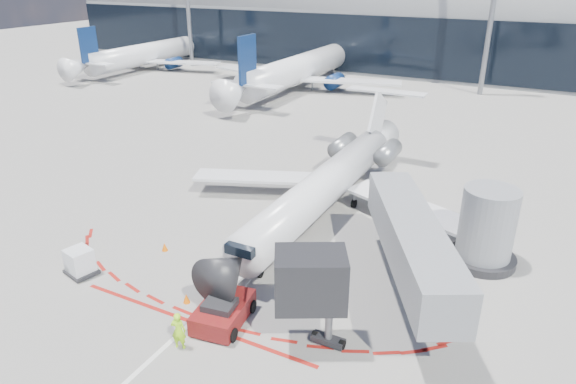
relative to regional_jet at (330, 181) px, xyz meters
The scene contains 14 objects.
ground 4.45m from the regional_jet, 105.26° to the right, with size 260.00×260.00×0.00m, color slate.
apron_centerline 3.01m from the regional_jet, 120.98° to the right, with size 0.25×40.00×0.01m, color silver.
apron_stop_bar 15.37m from the regional_jet, 93.77° to the right, with size 14.00×0.25×0.01m, color maroon.
terminal_building 61.63m from the regional_jet, 90.93° to the left, with size 150.00×24.15×24.00m.
jet_bridge 11.06m from the regional_jet, 37.22° to the right, with size 10.03×15.20×4.90m.
light_mast_centre 45.67m from the regional_jet, 84.84° to the left, with size 0.70×0.70×25.00m, color slate.
regional_jet is the anchor object (origin of this frame).
pushback_tug 14.51m from the regional_jet, 88.35° to the right, with size 2.76×5.60×1.43m.
ramp_worker 16.99m from the regional_jet, 91.14° to the right, with size 0.71×0.47×1.95m, color #ABFF1A.
uld_container 17.38m from the regional_jet, 122.91° to the right, with size 2.00×1.82×1.61m.
safety_cone_left 12.46m from the regional_jet, 123.97° to the right, with size 0.39×0.39×0.54m, color #EC6204.
safety_cone_right 14.29m from the regional_jet, 99.14° to the right, with size 0.38×0.38×0.53m, color #EC6204.
bg_airliner_0 64.19m from the regional_jet, 142.40° to the left, with size 31.70×33.56×10.25m, color silver, non-canonical shape.
bg_airliner_1 42.20m from the regional_jet, 118.81° to the left, with size 35.04×37.10×11.34m, color silver, non-canonical shape.
Camera 1 is at (13.99, -27.93, 16.40)m, focal length 32.00 mm.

